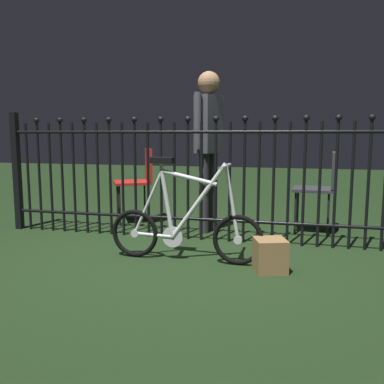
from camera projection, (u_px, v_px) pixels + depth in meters
name	position (u px, v px, depth m)	size (l,w,h in m)	color
ground_plane	(186.00, 257.00, 3.65)	(20.00, 20.00, 0.00)	black
iron_fence	(194.00, 175.00, 4.17)	(4.31, 0.07, 1.30)	black
bicycle	(184.00, 225.00, 3.50)	(1.33, 0.40, 0.88)	black
chair_charcoal	(321.00, 184.00, 4.48)	(0.45, 0.45, 0.88)	black
chair_red	(139.00, 177.00, 5.03)	(0.57, 0.57, 0.89)	black
person_visitor	(209.00, 137.00, 4.47)	(0.28, 0.44, 1.72)	#2D2D33
display_crate	(270.00, 255.00, 3.25)	(0.24, 0.24, 0.26)	olive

